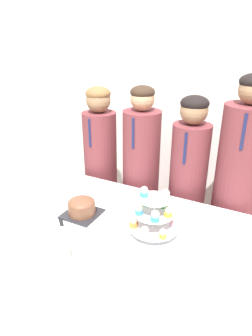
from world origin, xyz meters
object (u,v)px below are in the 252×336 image
(student_0, at_px, (101,174))
(student_2, at_px, (186,194))
(student_3, at_px, (235,198))
(round_cake, at_px, (82,207))
(cupcake_stand, at_px, (154,214))
(cake_knife, at_px, (62,227))
(student_1, at_px, (141,183))

(student_0, height_order, student_2, student_0)
(student_2, height_order, student_3, student_3)
(round_cake, height_order, cupcake_stand, cupcake_stand)
(student_0, bearing_deg, cake_knife, -72.38)
(cupcake_stand, bearing_deg, cake_knife, -157.91)
(cupcake_stand, relative_size, student_2, 0.20)
(student_3, bearing_deg, cake_knife, -134.35)
(round_cake, xyz_separation_m, student_3, (0.80, 0.67, -0.06))
(student_1, bearing_deg, student_2, -0.00)
(student_3, bearing_deg, cupcake_stand, -117.81)
(cupcake_stand, xyz_separation_m, student_1, (-0.38, 0.65, -0.19))
(student_0, bearing_deg, student_1, 0.00)
(cupcake_stand, distance_m, student_3, 0.74)
(cake_knife, height_order, student_3, student_3)
(cupcake_stand, bearing_deg, student_2, 90.09)
(cake_knife, height_order, cupcake_stand, cupcake_stand)
(cake_knife, bearing_deg, student_3, 88.41)
(round_cake, relative_size, student_2, 0.15)
(cake_knife, distance_m, student_0, 0.89)
(round_cake, bearing_deg, student_2, 55.64)
(round_cake, xyz_separation_m, student_0, (-0.29, 0.67, -0.12))
(cake_knife, height_order, student_0, student_0)
(student_0, relative_size, student_3, 0.90)
(student_2, distance_m, student_3, 0.35)
(cake_knife, distance_m, student_3, 1.18)
(cake_knife, distance_m, cupcake_stand, 0.53)
(round_cake, bearing_deg, student_1, 82.85)
(cupcake_stand, height_order, student_1, student_1)
(cake_knife, xyz_separation_m, student_1, (0.10, 0.84, -0.06))
(student_1, height_order, student_3, student_3)
(student_2, bearing_deg, cake_knife, -119.75)
(cupcake_stand, bearing_deg, student_3, 62.19)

